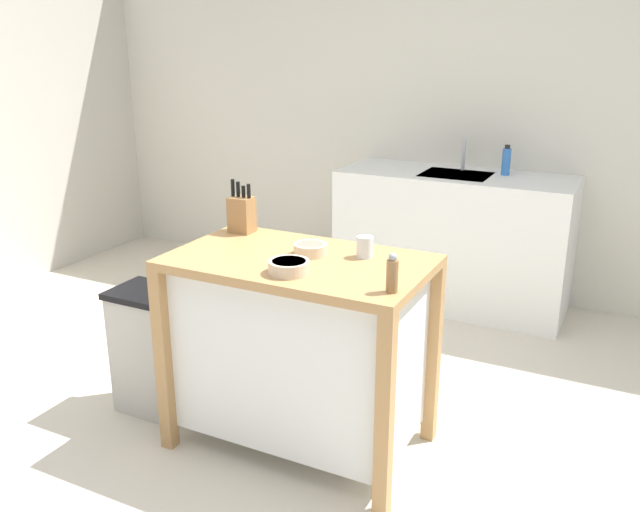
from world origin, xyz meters
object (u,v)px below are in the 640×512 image
bowl_stoneware_deep (310,249)px  bottle_spray_cleaner (506,161)px  drinking_cup (365,247)px  sink_faucet (464,154)px  kitchen_island (300,343)px  knife_block (242,213)px  pepper_grinder (392,274)px  trash_bin (153,350)px  bowl_ceramic_small (289,267)px

bowl_stoneware_deep → bottle_spray_cleaner: (0.40, 2.00, 0.09)m
drinking_cup → sink_faucet: size_ratio=0.41×
drinking_cup → bottle_spray_cleaner: bearing=84.7°
kitchen_island → knife_block: bearing=152.2°
bowl_stoneware_deep → kitchen_island: bearing=-110.6°
pepper_grinder → trash_bin: pepper_grinder is taller
kitchen_island → sink_faucet: size_ratio=4.98×
trash_bin → pepper_grinder: bearing=-6.1°
sink_faucet → bottle_spray_cleaner: bearing=-7.6°
kitchen_island → bowl_ceramic_small: bowl_ceramic_small is taller
sink_faucet → bottle_spray_cleaner: (0.29, -0.04, -0.02)m
bowl_ceramic_small → bottle_spray_cleaner: bearing=80.7°
drinking_cup → trash_bin: (-1.03, -0.19, -0.62)m
kitchen_island → pepper_grinder: bearing=-21.6°
pepper_grinder → bowl_ceramic_small: bearing=178.4°
bowl_stoneware_deep → pepper_grinder: size_ratio=0.96×
sink_faucet → bowl_ceramic_small: bearing=-91.9°
kitchen_island → drinking_cup: (0.24, 0.14, 0.44)m
pepper_grinder → trash_bin: 1.44m
pepper_grinder → drinking_cup: bearing=126.9°
kitchen_island → knife_block: 0.68m
drinking_cup → sink_faucet: bearing=93.3°
drinking_cup → pepper_grinder: bearing=-53.1°
bowl_ceramic_small → trash_bin: size_ratio=0.26×
pepper_grinder → sink_faucet: 2.32m
knife_block → drinking_cup: knife_block is taller
knife_block → bowl_ceramic_small: knife_block is taller
bowl_stoneware_deep → trash_bin: bowl_stoneware_deep is taller
bowl_stoneware_deep → bowl_ceramic_small: (0.03, -0.24, 0.00)m
sink_faucet → bottle_spray_cleaner: 0.30m
pepper_grinder → bottle_spray_cleaner: 2.26m
bowl_ceramic_small → sink_faucet: size_ratio=0.75×
sink_faucet → knife_block: bearing=-106.6°
knife_block → bottle_spray_cleaner: (0.85, 1.83, 0.02)m
kitchen_island → pepper_grinder: pepper_grinder is taller
bowl_stoneware_deep → bottle_spray_cleaner: 2.04m
drinking_cup → kitchen_island: bearing=-150.9°
knife_block → pepper_grinder: (0.92, -0.42, -0.02)m
pepper_grinder → knife_block: bearing=155.4°
bowl_stoneware_deep → drinking_cup: size_ratio=1.60×
kitchen_island → sink_faucet: sink_faucet is taller
kitchen_island → sink_faucet: bearing=86.5°
trash_bin → bottle_spray_cleaner: bottle_spray_cleaner is taller
drinking_cup → trash_bin: bearing=-169.4°
bottle_spray_cleaner → drinking_cup: bearing=-95.3°
knife_block → bowl_ceramic_small: 0.64m
sink_faucet → pepper_grinder: bearing=-81.0°
knife_block → pepper_grinder: size_ratio=1.66×
bottle_spray_cleaner → trash_bin: bearing=-119.7°
knife_block → bowl_stoneware_deep: (0.45, -0.16, -0.06)m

